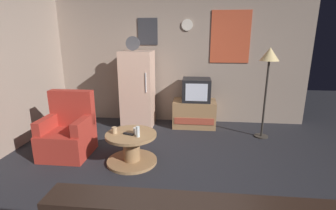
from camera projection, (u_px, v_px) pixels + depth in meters
ground_plane at (165, 181)px, 3.15m from camera, size 12.00×12.00×0.00m
wall_with_art at (179, 61)px, 5.16m from camera, size 5.20×0.12×2.56m
fridge at (138, 90)px, 4.92m from camera, size 0.60×0.62×1.77m
tv_stand at (194, 113)px, 5.03m from camera, size 0.84×0.53×0.54m
crt_tv at (196, 90)px, 4.90m from camera, size 0.54×0.51×0.44m
standing_lamp at (269, 61)px, 4.19m from camera, size 0.32×0.32×1.59m
coffee_table at (132, 148)px, 3.57m from camera, size 0.72×0.72×0.45m
wine_glass at (138, 132)px, 3.38m from camera, size 0.05×0.05×0.15m
mug_ceramic_white at (136, 131)px, 3.49m from camera, size 0.08×0.08×0.09m
mug_ceramic_tan at (114, 130)px, 3.51m from camera, size 0.08×0.08×0.09m
remote_control at (129, 134)px, 3.47m from camera, size 0.16×0.09×0.02m
armchair at (68, 133)px, 3.82m from camera, size 0.68×0.68×0.96m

